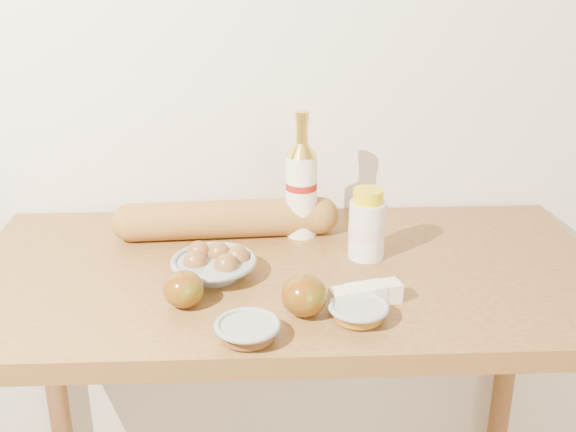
# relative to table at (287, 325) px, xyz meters

# --- Properties ---
(back_wall) EXTENTS (3.50, 0.02, 2.60)m
(back_wall) POSITION_rel_table_xyz_m (0.00, 0.33, 0.52)
(back_wall) COLOR silver
(back_wall) RESTS_ON ground
(table) EXTENTS (1.20, 0.60, 0.90)m
(table) POSITION_rel_table_xyz_m (0.00, 0.00, 0.00)
(table) COLOR olive
(table) RESTS_ON ground
(bourbon_bottle) EXTENTS (0.07, 0.07, 0.26)m
(bourbon_bottle) POSITION_rel_table_xyz_m (0.04, 0.16, 0.23)
(bourbon_bottle) COLOR white
(bourbon_bottle) RESTS_ON table
(cream_bottle) EXTENTS (0.08, 0.08, 0.14)m
(cream_bottle) POSITION_rel_table_xyz_m (0.16, 0.05, 0.19)
(cream_bottle) COLOR silver
(cream_bottle) RESTS_ON table
(egg_bowl) EXTENTS (0.20, 0.20, 0.06)m
(egg_bowl) POSITION_rel_table_xyz_m (-0.14, -0.02, 0.15)
(egg_bowl) COLOR gray
(egg_bowl) RESTS_ON table
(baguette) EXTENTS (0.47, 0.10, 0.08)m
(baguette) POSITION_rel_table_xyz_m (-0.12, 0.16, 0.16)
(baguette) COLOR #B37E36
(baguette) RESTS_ON table
(apple_redgreen_front) EXTENTS (0.08, 0.08, 0.06)m
(apple_redgreen_front) POSITION_rel_table_xyz_m (-0.18, -0.13, 0.16)
(apple_redgreen_front) COLOR #900C07
(apple_redgreen_front) RESTS_ON table
(apple_redgreen_right) EXTENTS (0.09, 0.09, 0.07)m
(apple_redgreen_right) POSITION_rel_table_xyz_m (0.02, -0.17, 0.16)
(apple_redgreen_right) COLOR maroon
(apple_redgreen_right) RESTS_ON table
(sugar_bowl) EXTENTS (0.13, 0.13, 0.03)m
(sugar_bowl) POSITION_rel_table_xyz_m (-0.07, -0.25, 0.14)
(sugar_bowl) COLOR gray
(sugar_bowl) RESTS_ON table
(syrup_bowl) EXTENTS (0.13, 0.13, 0.03)m
(syrup_bowl) POSITION_rel_table_xyz_m (0.11, -0.19, 0.14)
(syrup_bowl) COLOR #8E9B96
(syrup_bowl) RESTS_ON table
(butter_stick) EXTENTS (0.13, 0.07, 0.04)m
(butter_stick) POSITION_rel_table_xyz_m (0.13, -0.14, 0.14)
(butter_stick) COLOR #F3EBBC
(butter_stick) RESTS_ON table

